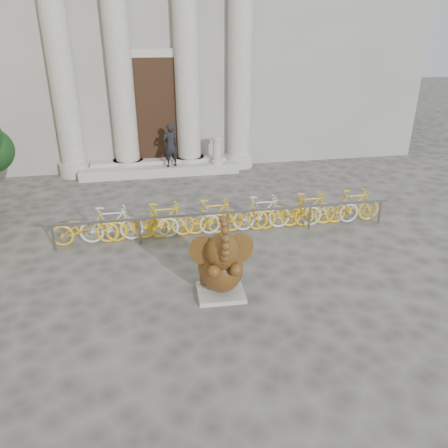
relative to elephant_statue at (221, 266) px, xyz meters
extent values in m
plane|color=#474442|center=(-0.74, -0.61, -0.71)|extent=(80.00, 80.00, 0.00)
cube|color=gray|center=(-0.74, 14.39, 5.29)|extent=(22.00, 10.00, 12.00)
cube|color=black|center=(-0.74, 9.31, 1.59)|extent=(2.40, 0.16, 4.00)
cylinder|color=#A8A59E|center=(-3.94, 9.19, 3.29)|extent=(0.90, 0.90, 8.00)
cylinder|color=#A8A59E|center=(-1.94, 9.19, 3.29)|extent=(0.90, 0.90, 8.00)
cylinder|color=#A8A59E|center=(0.46, 9.19, 3.29)|extent=(0.90, 0.90, 8.00)
cylinder|color=#A8A59E|center=(2.46, 9.19, 3.29)|extent=(0.90, 0.90, 8.00)
cube|color=#A8A59E|center=(-0.74, 8.79, -0.53)|extent=(6.00, 1.20, 0.36)
cube|color=#A8A59E|center=(0.00, 0.03, -0.66)|extent=(1.01, 0.92, 0.10)
ellipsoid|color=black|center=(0.01, 0.25, -0.32)|extent=(0.85, 0.81, 0.62)
ellipsoid|color=black|center=(0.00, 0.05, -0.05)|extent=(0.98, 1.21, 1.01)
cylinder|color=black|center=(-0.25, 0.38, -0.48)|extent=(0.30, 0.30, 0.25)
cylinder|color=black|center=(0.28, 0.36, -0.48)|extent=(0.30, 0.30, 0.25)
cylinder|color=black|center=(-0.23, -0.33, 0.15)|extent=(0.26, 0.59, 0.39)
cylinder|color=black|center=(0.20, -0.35, 0.15)|extent=(0.26, 0.59, 0.39)
ellipsoid|color=black|center=(-0.01, -0.30, 0.50)|extent=(0.69, 0.65, 0.78)
cylinder|color=black|center=(-0.34, -0.17, 0.46)|extent=(0.64, 0.28, 0.66)
cylinder|color=black|center=(0.32, -0.20, 0.46)|extent=(0.65, 0.22, 0.66)
cone|color=beige|center=(-0.14, -0.49, 0.34)|extent=(0.11, 0.23, 0.10)
cone|color=beige|center=(0.10, -0.50, 0.34)|extent=(0.13, 0.23, 0.10)
cube|color=slate|center=(0.71, 2.79, -0.01)|extent=(9.32, 0.06, 0.06)
cylinder|color=slate|center=(-3.75, 2.79, -0.36)|extent=(0.06, 0.06, 0.70)
cylinder|color=slate|center=(-1.62, 2.79, -0.36)|extent=(0.06, 0.06, 0.70)
cylinder|color=slate|center=(0.71, 2.79, -0.36)|extent=(0.06, 0.06, 0.70)
cylinder|color=slate|center=(3.04, 2.79, -0.36)|extent=(0.06, 0.06, 0.70)
cylinder|color=slate|center=(5.17, 2.79, -0.36)|extent=(0.06, 0.06, 0.70)
imported|color=yellow|center=(-3.01, 3.04, -0.21)|extent=(1.70, 0.50, 1.00)
imported|color=beige|center=(-2.34, 3.04, -0.21)|extent=(1.66, 0.47, 1.00)
imported|color=yellow|center=(-1.66, 3.04, -0.21)|extent=(1.70, 0.50, 1.00)
imported|color=yellow|center=(-0.98, 3.04, -0.21)|extent=(1.66, 0.47, 1.00)
imported|color=beige|center=(-0.30, 3.04, -0.21)|extent=(1.70, 0.50, 1.00)
imported|color=yellow|center=(0.37, 3.04, -0.21)|extent=(1.66, 0.47, 1.00)
imported|color=yellow|center=(1.05, 3.04, -0.21)|extent=(1.70, 0.50, 1.00)
imported|color=beige|center=(1.73, 3.04, -0.21)|extent=(1.66, 0.47, 1.00)
imported|color=yellow|center=(2.40, 3.04, -0.21)|extent=(1.70, 0.50, 1.00)
imported|color=yellow|center=(3.08, 3.04, -0.21)|extent=(1.66, 0.47, 1.00)
imported|color=beige|center=(3.76, 3.04, -0.21)|extent=(1.70, 0.50, 1.00)
imported|color=yellow|center=(4.43, 3.04, -0.21)|extent=(1.66, 0.47, 1.00)
imported|color=black|center=(-0.33, 8.45, 0.46)|extent=(0.69, 0.58, 1.62)
cylinder|color=#A8A59E|center=(1.44, 8.49, -0.28)|extent=(0.43, 0.43, 0.13)
cylinder|color=#A8A59E|center=(1.44, 8.49, 0.14)|extent=(0.30, 0.30, 0.97)
cylinder|color=#A8A59E|center=(1.44, 8.49, 0.66)|extent=(0.43, 0.43, 0.11)
camera|label=1|loc=(-1.43, -7.68, 4.46)|focal=35.00mm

